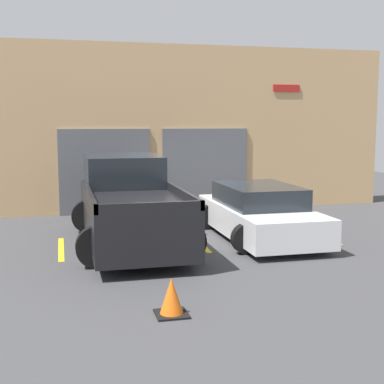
{
  "coord_description": "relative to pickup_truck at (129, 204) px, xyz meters",
  "views": [
    {
      "loc": [
        -3.03,
        -13.09,
        2.78
      ],
      "look_at": [
        0.0,
        -0.82,
        1.1
      ],
      "focal_mm": 50.0,
      "sensor_mm": 36.0,
      "label": 1
    }
  ],
  "objects": [
    {
      "name": "ground_plane",
      "position": [
        1.54,
        0.99,
        -0.9
      ],
      "size": [
        28.0,
        28.0,
        0.0
      ],
      "primitive_type": "plane",
      "color": "#3D3D3F"
    },
    {
      "name": "sedan_white",
      "position": [
        3.08,
        -0.31,
        -0.3
      ],
      "size": [
        2.28,
        4.38,
        1.27
      ],
      "color": "white",
      "rests_on": "ground"
    },
    {
      "name": "traffic_cone",
      "position": [
        -0.0,
        -4.84,
        -0.65
      ],
      "size": [
        0.47,
        0.47,
        0.55
      ],
      "color": "black",
      "rests_on": "ground"
    },
    {
      "name": "parking_stripe_left",
      "position": [
        1.54,
        -0.33,
        -0.9
      ],
      "size": [
        0.12,
        2.2,
        0.01
      ],
      "primitive_type": "cube",
      "color": "gold",
      "rests_on": "ground"
    },
    {
      "name": "parking_stripe_far_left",
      "position": [
        -1.54,
        -0.33,
        -0.9
      ],
      "size": [
        0.12,
        2.2,
        0.01
      ],
      "primitive_type": "cube",
      "color": "gold",
      "rests_on": "ground"
    },
    {
      "name": "parking_stripe_centre",
      "position": [
        4.61,
        -0.33,
        -0.9
      ],
      "size": [
        0.12,
        2.2,
        0.01
      ],
      "primitive_type": "cube",
      "color": "gold",
      "rests_on": "ground"
    },
    {
      "name": "shophouse_building",
      "position": [
        1.53,
        4.28,
        1.61
      ],
      "size": [
        14.69,
        0.68,
        5.09
      ],
      "color": "tan",
      "rests_on": "ground"
    },
    {
      "name": "pickup_truck",
      "position": [
        0.0,
        0.0,
        0.0
      ],
      "size": [
        2.55,
        5.5,
        1.95
      ],
      "color": "black",
      "rests_on": "ground"
    }
  ]
}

